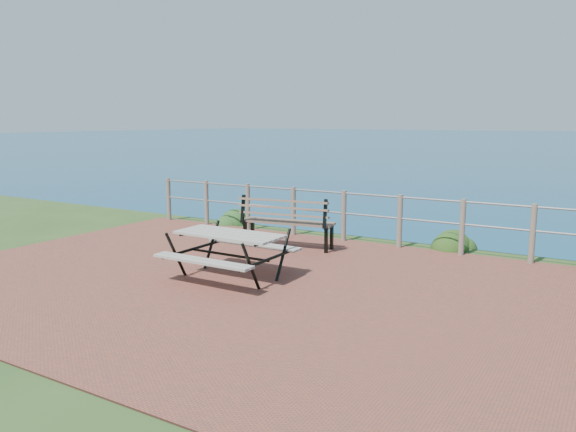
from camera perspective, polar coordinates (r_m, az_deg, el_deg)
name	(u,v)px	position (r m, az deg, el deg)	size (l,w,h in m)	color
ground	(246,283)	(8.37, -4.31, -6.81)	(10.00, 7.00, 0.12)	brown
safety_railing	(344,213)	(11.08, 5.69, 0.30)	(9.40, 0.10, 1.00)	#6B5B4C
picnic_table	(230,250)	(8.48, -5.96, -3.50)	(1.65, 1.43, 0.70)	#A4A093
park_bench	(288,214)	(10.44, -0.02, 0.18)	(1.80, 0.70, 0.99)	brown
shrub_lip_west	(232,225)	(12.98, -5.74, -0.89)	(0.83, 0.83, 0.60)	#1C4C1E
shrub_lip_east	(455,247)	(11.11, 16.60, -3.06)	(0.78, 0.78, 0.53)	#204214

